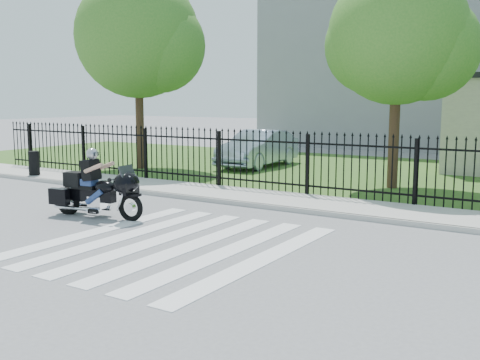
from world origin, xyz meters
The scene contains 12 objects.
ground centered at (0.00, 0.00, 0.00)m, with size 120.00×120.00×0.00m, color slate.
crosswalk centered at (0.00, 0.00, 0.01)m, with size 5.00×5.50×0.01m, color silver, non-canonical shape.
sidewalk centered at (0.00, 5.00, 0.06)m, with size 40.00×2.00×0.12m, color #ADAAA3.
curb centered at (0.00, 4.00, 0.06)m, with size 40.00×0.12×0.12m, color #ADAAA3.
grass_strip centered at (0.00, 12.00, 0.01)m, with size 40.00×12.00×0.02m, color #325B1F.
iron_fence centered at (0.00, 6.00, 0.90)m, with size 26.00×0.04×1.80m.
tree_left centered at (-8.50, 8.50, 5.17)m, with size 4.80×4.80×7.58m.
tree_mid centered at (1.50, 9.00, 4.67)m, with size 4.20×4.20×6.78m.
building_tall centered at (-3.00, 26.00, 6.00)m, with size 15.00×10.00×12.00m, color gray.
motorcycle_rider centered at (-3.12, 0.99, 0.69)m, with size 2.53×0.98×1.68m.
parked_car centered at (-4.81, 11.47, 0.76)m, with size 1.57×4.51×1.49m, color #A2B3CC.
litter_bin centered at (-9.79, 4.43, 0.54)m, with size 0.37×0.37×0.84m, color black.
Camera 1 is at (6.73, -8.22, 2.79)m, focal length 42.00 mm.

